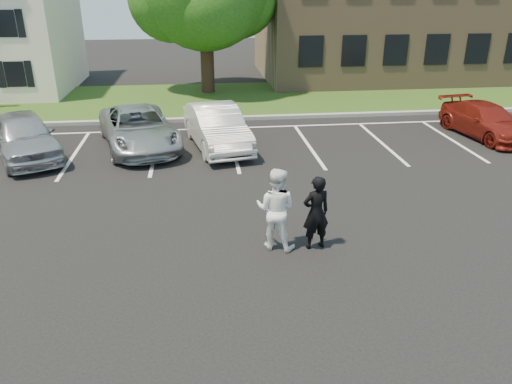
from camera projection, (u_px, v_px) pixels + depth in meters
ground_plane at (261, 263)px, 10.84m from camera, size 90.00×90.00×0.00m
curb at (226, 118)px, 21.76m from camera, size 40.00×0.30×0.15m
grass_strip at (221, 99)px, 25.43m from camera, size 44.00×8.00×0.08m
stall_lines at (268, 139)px, 19.16m from camera, size 34.00×5.36×0.01m
office_building at (440, 6)px, 30.80m from camera, size 22.40×10.40×8.30m
man_black_suit at (316, 213)px, 11.14m from camera, size 0.71×0.54×1.74m
man_white_shirt at (276, 209)px, 11.12m from camera, size 1.15×1.05×1.92m
car_silver_west at (24, 136)px, 16.91m from camera, size 3.65×4.90×1.55m
car_silver_minivan at (139, 128)px, 17.99m from camera, size 3.62×5.59×1.43m
car_white_sedan at (217, 127)px, 17.97m from camera, size 2.48×4.85×1.52m
car_red_compact at (486, 121)px, 19.30m from camera, size 2.38×4.55×1.26m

